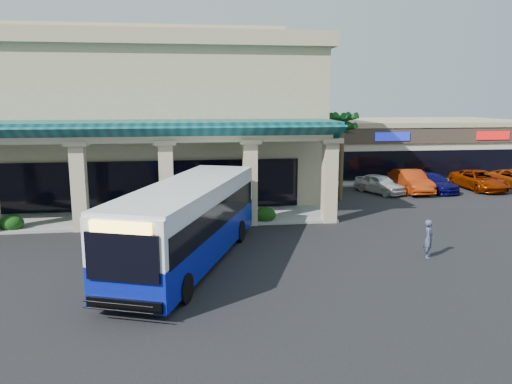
{
  "coord_description": "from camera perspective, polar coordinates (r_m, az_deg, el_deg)",
  "views": [
    {
      "loc": [
        -1.93,
        -21.49,
        6.89
      ],
      "look_at": [
        1.56,
        3.25,
        2.2
      ],
      "focal_mm": 35.0,
      "sensor_mm": 36.0,
      "label": 1
    }
  ],
  "objects": [
    {
      "name": "pedestrian",
      "position": [
        23.21,
        19.13,
        -5.06
      ],
      "size": [
        0.66,
        0.74,
        1.69
      ],
      "primitive_type": "imported",
      "rotation": [
        0.0,
        0.0,
        1.05
      ],
      "color": "#3F475E",
      "rests_on": "ground"
    },
    {
      "name": "ground",
      "position": [
        22.65,
        -2.78,
        -7.09
      ],
      "size": [
        110.0,
        110.0,
        0.0
      ],
      "primitive_type": "plane",
      "color": "black"
    },
    {
      "name": "strip_mall",
      "position": [
        49.86,
        15.63,
        5.14
      ],
      "size": [
        22.5,
        12.5,
        4.9
      ],
      "primitive_type": null,
      "color": "beige",
      "rests_on": "ground"
    },
    {
      "name": "palm_1",
      "position": [
        37.5,
        9.8,
        4.37
      ],
      "size": [
        2.4,
        2.4,
        5.8
      ],
      "primitive_type": null,
      "color": "#103C15",
      "rests_on": "ground"
    },
    {
      "name": "car_red",
      "position": [
        39.81,
        19.57,
        1.03
      ],
      "size": [
        2.71,
        4.91,
        1.35
      ],
      "primitive_type": "imported",
      "rotation": [
        0.0,
        0.0,
        0.19
      ],
      "color": "#080646",
      "rests_on": "ground"
    },
    {
      "name": "palm_0",
      "position": [
        34.31,
        9.75,
        4.47
      ],
      "size": [
        2.4,
        2.4,
        6.6
      ],
      "primitive_type": null,
      "color": "#103C15",
      "rests_on": "ground"
    },
    {
      "name": "arcade",
      "position": [
        29.22,
        -19.95,
        2.04
      ],
      "size": [
        30.0,
        6.2,
        5.7
      ],
      "primitive_type": null,
      "color": "#0B4045",
      "rests_on": "ground"
    },
    {
      "name": "transit_bus",
      "position": [
        21.14,
        -7.69,
        -3.65
      ],
      "size": [
        6.98,
        12.49,
        3.43
      ],
      "primitive_type": null,
      "rotation": [
        0.0,
        0.0,
        -0.36
      ],
      "color": "#0A189F",
      "rests_on": "ground"
    },
    {
      "name": "car_white",
      "position": [
        38.92,
        17.25,
        1.19
      ],
      "size": [
        1.9,
        5.08,
        1.66
      ],
      "primitive_type": "imported",
      "rotation": [
        0.0,
        0.0,
        -0.03
      ],
      "color": "#A92F0A",
      "rests_on": "ground"
    },
    {
      "name": "broadleaf_tree",
      "position": [
        41.82,
        5.07,
        4.44
      ],
      "size": [
        2.6,
        2.6,
        4.81
      ],
      "primitive_type": null,
      "color": "black",
      "rests_on": "ground"
    },
    {
      "name": "car_silver",
      "position": [
        37.82,
        13.97,
        0.92
      ],
      "size": [
        3.18,
        4.5,
        1.42
      ],
      "primitive_type": "imported",
      "rotation": [
        0.0,
        0.0,
        0.4
      ],
      "color": "silver",
      "rests_on": "ground"
    },
    {
      "name": "car_gray",
      "position": [
        41.89,
        24.15,
        1.25
      ],
      "size": [
        2.56,
        5.34,
        1.47
      ],
      "primitive_type": "imported",
      "rotation": [
        0.0,
        0.0,
        0.02
      ],
      "color": "#862200",
      "rests_on": "ground"
    },
    {
      "name": "main_building",
      "position": [
        38.0,
        -17.4,
        8.32
      ],
      "size": [
        30.8,
        14.8,
        11.35
      ],
      "primitive_type": null,
      "color": "tan",
      "rests_on": "ground"
    }
  ]
}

